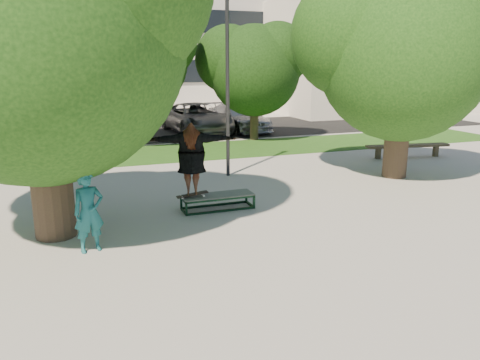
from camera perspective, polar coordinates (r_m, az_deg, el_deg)
name	(u,v)px	position (r m, az deg, el deg)	size (l,w,h in m)	color
ground	(257,228)	(10.51, 2.07, -5.85)	(120.00, 120.00, 0.00)	#ADA79F
grass_strip	(194,151)	(19.57, -5.67, 3.50)	(30.00, 4.00, 0.02)	#1F4C15
asphalt_strip	(145,132)	(25.67, -11.49, 5.79)	(40.00, 8.00, 0.01)	black
tree_left	(30,18)	(10.29, -24.25, 17.60)	(6.96, 5.95, 7.12)	#38281E
tree_right	(400,46)	(15.59, 18.96, 15.24)	(6.24, 5.33, 6.51)	#38281E
bg_tree_mid	(130,53)	(21.40, -13.31, 14.89)	(5.76, 4.92, 6.24)	#38281E
bg_tree_right	(253,65)	(22.27, 1.57, 13.84)	(5.04, 4.31, 5.43)	#38281E
lamppost	(227,77)	(14.92, -1.54, 12.43)	(0.25, 0.15, 6.11)	#2D2D30
office_building	(83,5)	(41.40, -18.57, 19.52)	(30.00, 14.12, 16.00)	beige
side_building	(369,57)	(37.98, 15.40, 14.22)	(15.00, 10.00, 8.00)	white
grind_box	(218,202)	(11.78, -2.74, -2.66)	(1.80, 0.60, 0.38)	black
skater_rig	(191,159)	(11.34, -5.95, 2.57)	(2.25, 1.15, 1.84)	white
bystander	(89,212)	(9.46, -17.96, -3.72)	(0.58, 0.38, 1.60)	#1A5F64
bench	(408,147)	(19.29, 19.76, 3.85)	(3.37, 0.95, 0.51)	brown
car_dark	(69,124)	(24.48, -20.15, 6.44)	(1.46, 4.18, 1.38)	black
car_grey	(197,118)	(24.76, -5.32, 7.51)	(2.57, 5.58, 1.55)	slate
car_silver_b	(238,117)	(25.54, -0.29, 7.63)	(2.00, 4.91, 1.43)	#B3B3B8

